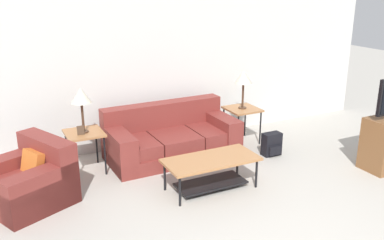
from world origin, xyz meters
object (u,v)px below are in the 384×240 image
object	(u,v)px
armchair	(29,181)
table_lamp_left	(81,97)
table_lamp_right	(244,78)
backpack	(272,144)
side_table_left	(84,136)
couch	(171,139)
coffee_table	(211,166)
side_table_right	(242,112)

from	to	relation	value
armchair	table_lamp_left	distance (m)	1.36
table_lamp_right	backpack	world-z (taller)	table_lamp_right
armchair	side_table_left	world-z (taller)	armchair
table_lamp_right	couch	bearing A→B (deg)	-178.69
side_table_left	backpack	bearing A→B (deg)	-14.29
coffee_table	table_lamp_right	size ratio (longest dim) A/B	1.92
armchair	backpack	bearing A→B (deg)	-1.63
coffee_table	side_table_left	size ratio (longest dim) A/B	2.06
table_lamp_left	backpack	world-z (taller)	table_lamp_left
side_table_right	table_lamp_right	xyz separation A→B (m)	(-0.00, -0.00, 0.59)
coffee_table	side_table_left	bearing A→B (deg)	136.27
side_table_left	table_lamp_right	world-z (taller)	table_lamp_right
side_table_left	side_table_right	bearing A→B (deg)	0.00
couch	side_table_left	xyz separation A→B (m)	(-1.36, 0.03, 0.26)
coffee_table	table_lamp_right	distance (m)	2.05
couch	table_lamp_left	size ratio (longest dim) A/B	3.11
couch	armchair	distance (m)	2.29
side_table_left	side_table_right	distance (m)	2.71
armchair	table_lamp_left	world-z (taller)	table_lamp_left
couch	coffee_table	bearing A→B (deg)	-89.16
couch	table_lamp_left	xyz separation A→B (m)	(-1.36, 0.03, 0.86)
couch	side_table_right	distance (m)	1.38
side_table_right	backpack	distance (m)	0.82
table_lamp_right	backpack	size ratio (longest dim) A/B	1.78
couch	coffee_table	xyz separation A→B (m)	(0.02, -1.28, 0.04)
couch	backpack	world-z (taller)	couch
couch	side_table_left	size ratio (longest dim) A/B	3.34
backpack	coffee_table	bearing A→B (deg)	-157.73
coffee_table	table_lamp_left	bearing A→B (deg)	136.27
table_lamp_left	backpack	bearing A→B (deg)	-14.29
armchair	coffee_table	size ratio (longest dim) A/B	0.99
side_table_right	table_lamp_left	world-z (taller)	table_lamp_left
couch	side_table_right	xyz separation A→B (m)	(1.36, 0.03, 0.26)
armchair	table_lamp_right	world-z (taller)	table_lamp_right
couch	table_lamp_right	bearing A→B (deg)	1.31
table_lamp_left	table_lamp_right	world-z (taller)	same
side_table_right	coffee_table	bearing A→B (deg)	-135.51
armchair	table_lamp_left	xyz separation A→B (m)	(0.85, 0.62, 0.86)
table_lamp_left	side_table_right	bearing A→B (deg)	0.00
armchair	coffee_table	world-z (taller)	armchair
table_lamp_left	table_lamp_right	size ratio (longest dim) A/B	1.00
coffee_table	side_table_left	world-z (taller)	side_table_left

